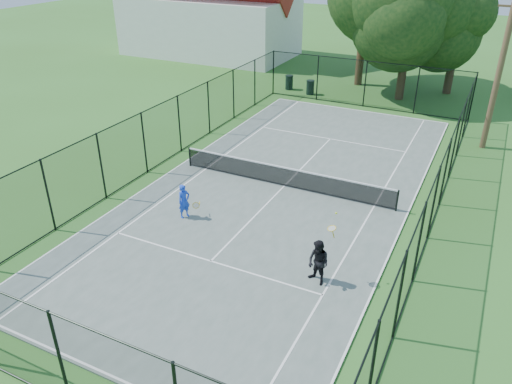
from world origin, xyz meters
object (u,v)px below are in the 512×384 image
at_px(tennis_net, 284,176).
at_px(player_black, 318,262).
at_px(player_blue, 184,201).
at_px(utility_pole, 499,73).
at_px(trash_bin_right, 310,87).
at_px(trash_bin_left, 289,82).

xyz_separation_m(tennis_net, player_black, (3.72, -5.86, 0.27)).
bearing_deg(tennis_net, player_blue, -120.64).
bearing_deg(utility_pole, trash_bin_right, 156.80).
distance_m(trash_bin_left, trash_bin_right, 1.87).
bearing_deg(player_blue, tennis_net, 59.36).
bearing_deg(player_black, trash_bin_right, 111.47).
relative_size(trash_bin_right, player_blue, 0.70).
relative_size(trash_bin_right, player_black, 0.41).
relative_size(utility_pole, player_blue, 5.55).
bearing_deg(trash_bin_right, tennis_net, -73.70).
distance_m(player_blue, player_black, 6.43).
bearing_deg(trash_bin_left, player_black, -64.69).
bearing_deg(utility_pole, tennis_net, -130.25).
relative_size(tennis_net, trash_bin_right, 10.19).
xyz_separation_m(utility_pole, player_blue, (-10.12, -13.22, -3.21)).
xyz_separation_m(trash_bin_left, utility_pole, (13.53, -5.50, 3.46)).
xyz_separation_m(trash_bin_right, utility_pole, (11.72, -5.02, 3.47)).
xyz_separation_m(trash_bin_right, player_black, (7.82, -19.88, 0.35)).
height_order(trash_bin_left, player_black, player_black).
distance_m(tennis_net, player_blue, 4.91).
xyz_separation_m(tennis_net, trash_bin_right, (-4.10, 14.02, -0.08)).
bearing_deg(trash_bin_right, player_blue, -84.99).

